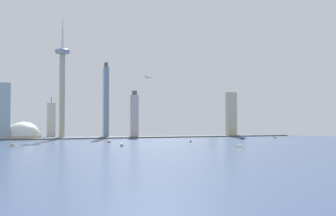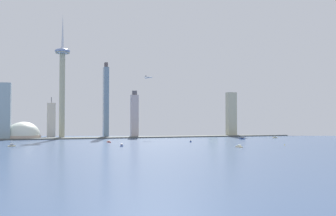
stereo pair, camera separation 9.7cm
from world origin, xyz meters
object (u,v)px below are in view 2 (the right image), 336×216
at_px(observation_tower, 62,76).
at_px(boat_3, 242,139).
at_px(skyscraper_4, 241,126).
at_px(channel_buoy_0, 285,145).
at_px(skyscraper_2, 106,101).
at_px(boat_5, 275,137).
at_px(skyscraper_3, 134,115).
at_px(stadium_dome, 23,135).
at_px(skyscraper_6, 5,111).
at_px(airplane, 149,77).
at_px(boat_2, 191,141).
at_px(boat_6, 109,142).
at_px(skyscraper_1, 231,114).
at_px(skyscraper_0, 231,126).
at_px(boat_1, 12,145).
at_px(boat_4, 239,146).
at_px(skyscraper_5, 213,125).
at_px(skyscraper_7, 51,120).

xyz_separation_m(observation_tower, boat_3, (383.16, -166.08, -144.89)).
distance_m(skyscraper_4, channel_buoy_0, 449.96).
bearing_deg(skyscraper_2, boat_5, -21.71).
bearing_deg(boat_5, skyscraper_3, 129.57).
relative_size(stadium_dome, skyscraper_6, 0.62).
distance_m(boat_3, boat_5, 105.55).
height_order(skyscraper_2, airplane, skyscraper_2).
distance_m(boat_2, boat_3, 159.98).
bearing_deg(skyscraper_6, skyscraper_3, 4.18).
bearing_deg(boat_6, airplane, 129.30).
xyz_separation_m(skyscraper_1, skyscraper_6, (-554.26, -1.13, 4.47)).
height_order(observation_tower, skyscraper_3, observation_tower).
distance_m(skyscraper_0, boat_1, 597.60).
bearing_deg(skyscraper_0, boat_5, -76.98).
relative_size(skyscraper_1, boat_2, 13.11).
relative_size(skyscraper_4, boat_5, 2.99).
relative_size(boat_1, boat_4, 0.88).
xyz_separation_m(skyscraper_1, boat_4, (-170.06, -355.78, -56.58)).
bearing_deg(skyscraper_5, boat_2, -121.76).
height_order(skyscraper_5, airplane, airplane).
distance_m(skyscraper_5, airplane, 263.76).
bearing_deg(channel_buoy_0, observation_tower, 135.43).
xyz_separation_m(stadium_dome, skyscraper_3, (258.94, 4.81, 46.86)).
relative_size(skyscraper_1, skyscraper_5, 1.86).
bearing_deg(channel_buoy_0, boat_5, 60.05).
distance_m(skyscraper_4, boat_2, 404.47).
bearing_deg(boat_6, channel_buoy_0, 45.34).
xyz_separation_m(skyscraper_4, boat_6, (-427.06, -254.49, -24.40)).
bearing_deg(skyscraper_5, skyscraper_7, 178.16).
distance_m(skyscraper_5, boat_1, 594.47).
bearing_deg(boat_6, boat_1, -83.56).
bearing_deg(boat_1, boat_5, -2.83).
distance_m(skyscraper_7, boat_5, 555.78).
height_order(skyscraper_6, boat_5, skyscraper_6).
xyz_separation_m(skyscraper_4, skyscraper_6, (-631.46, -88.05, 36.80)).
bearing_deg(skyscraper_3, boat_6, -116.08).
relative_size(boat_2, channel_buoy_0, 4.96).
bearing_deg(channel_buoy_0, boat_6, 148.66).
relative_size(boat_3, boat_6, 1.06).
height_order(observation_tower, stadium_dome, observation_tower).
height_order(skyscraper_4, skyscraper_7, skyscraper_7).
bearing_deg(boat_1, skyscraper_5, 18.34).
distance_m(skyscraper_4, boat_6, 497.74).
distance_m(boat_3, channel_buoy_0, 190.50).
xyz_separation_m(skyscraper_5, airplane, (-215.64, -95.53, 118.09)).
distance_m(stadium_dome, airplane, 319.90).
distance_m(skyscraper_6, airplane, 335.39).
bearing_deg(skyscraper_4, stadium_dome, -173.16).
xyz_separation_m(stadium_dome, boat_6, (166.87, -183.29, -6.64)).
bearing_deg(stadium_dome, boat_6, -47.69).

